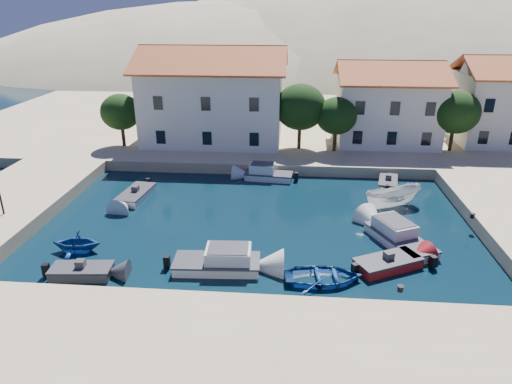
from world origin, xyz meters
TOP-DOWN VIEW (x-y plane):
  - ground at (0.00, 0.00)m, footprint 400.00×400.00m
  - quay_west at (-19.00, 10.00)m, footprint 8.00×20.00m
  - quay_north at (2.00, 38.00)m, footprint 80.00×36.00m
  - hills at (20.64, 123.62)m, footprint 254.00×176.00m
  - building_left at (-6.00, 28.00)m, footprint 14.70×9.45m
  - building_mid at (12.00, 29.00)m, footprint 10.50×8.40m
  - building_right at (24.00, 30.00)m, footprint 9.45×8.40m
  - trees at (4.51, 25.46)m, footprint 37.30×5.30m
  - bollards at (2.80, 3.87)m, footprint 29.36×9.56m
  - motorboat_grey_sw at (-9.46, 2.33)m, footprint 3.57×1.82m
  - cabin_cruiser_south at (-1.87, 3.74)m, footprint 5.15×2.41m
  - rowboat_south at (4.30, 2.93)m, footprint 4.68×3.55m
  - motorboat_red_se at (8.18, 4.71)m, footprint 4.30×3.35m
  - cabin_cruiser_east at (9.49, 7.64)m, footprint 4.18×5.65m
  - boat_east at (10.15, 13.76)m, footprint 5.02×3.45m
  - motorboat_white_ne at (10.63, 18.19)m, footprint 2.17×3.50m
  - rowboat_west at (-11.00, 5.11)m, footprint 3.13×2.74m
  - motorboat_white_west at (-10.10, 13.79)m, footprint 2.29×4.35m
  - cabin_cruiser_north at (0.31, 19.00)m, footprint 4.36×2.21m

SIDE VIEW (x-z plane):
  - hills at x=20.64m, z-range -72.90..26.10m
  - ground at x=0.00m, z-range 0.00..0.00m
  - rowboat_south at x=4.30m, z-range -0.45..0.45m
  - boat_east at x=10.15m, z-range -0.91..0.91m
  - rowboat_west at x=-11.00m, z-range -0.79..0.79m
  - motorboat_white_west at x=-10.10m, z-range -0.33..0.92m
  - motorboat_red_se at x=8.18m, z-range -0.33..0.92m
  - motorboat_grey_sw at x=-9.46m, z-range -0.33..0.92m
  - motorboat_white_ne at x=10.63m, z-range -0.33..0.92m
  - cabin_cruiser_south at x=-1.87m, z-range -0.32..1.28m
  - cabin_cruiser_east at x=9.49m, z-range -0.32..1.28m
  - cabin_cruiser_north at x=0.31m, z-range -0.32..1.28m
  - quay_west at x=-19.00m, z-range 0.00..1.00m
  - quay_north at x=2.00m, z-range 0.00..1.00m
  - bollards at x=2.80m, z-range 1.00..1.30m
  - trees at x=4.51m, z-range 1.61..8.06m
  - building_mid at x=12.00m, z-range 1.07..9.37m
  - building_right at x=24.00m, z-range 1.07..9.87m
  - building_left at x=-6.00m, z-range 1.09..10.79m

